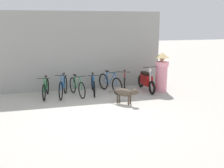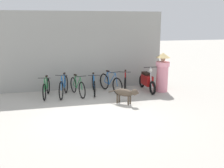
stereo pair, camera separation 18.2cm
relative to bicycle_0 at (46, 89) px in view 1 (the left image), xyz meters
The scene contains 11 objects.
ground_plane 3.04m from the bicycle_0, 58.74° to the right, with size 60.00×60.00×0.00m, color #ADA89E.
shop_wall_back 2.29m from the bicycle_0, 33.58° to the left, with size 7.10×0.20×3.30m.
bicycle_0 is the anchor object (origin of this frame).
bicycle_1 0.67m from the bicycle_0, ahead, with size 0.55×1.67×0.93m.
bicycle_2 1.21m from the bicycle_0, ahead, with size 0.53×1.58×0.85m.
bicycle_3 1.89m from the bicycle_0, ahead, with size 0.46×1.71×0.84m.
bicycle_4 2.61m from the bicycle_0, ahead, with size 0.64×1.64×0.91m.
bicycle_5 3.23m from the bicycle_0, ahead, with size 0.61×1.61×0.90m.
motorcycle 4.14m from the bicycle_0, ahead, with size 0.58×1.80×1.09m.
stray_dog 3.17m from the bicycle_0, 30.23° to the right, with size 0.93×0.96×0.60m.
person_in_robes 4.76m from the bicycle_0, ahead, with size 0.82×0.82×1.63m.
Camera 1 is at (-1.62, -7.55, 2.87)m, focal length 42.00 mm.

